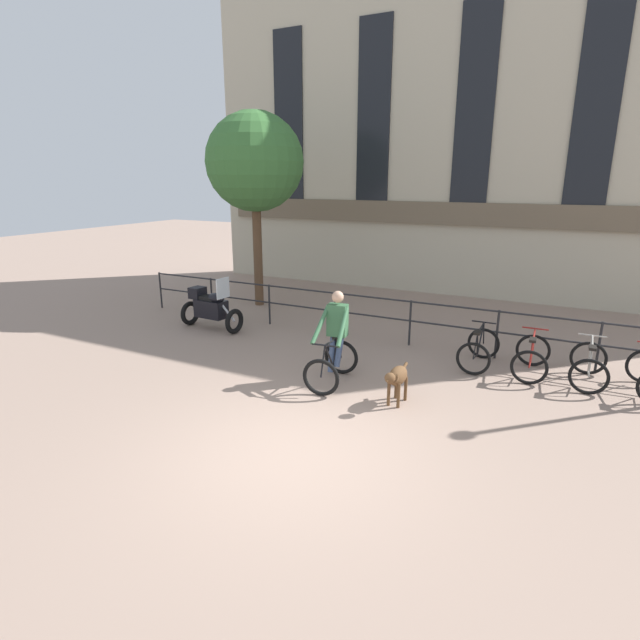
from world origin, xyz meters
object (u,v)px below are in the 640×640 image
(cyclist_with_bike, at_px, (334,343))
(parked_bicycle_mid_left, at_px, (531,357))
(parked_bicycle_mid_right, at_px, (589,366))
(parked_bicycle_near_lamp, at_px, (479,350))
(dog, at_px, (397,377))
(parked_motorcycle, at_px, (211,307))

(cyclist_with_bike, distance_m, parked_bicycle_mid_left, 3.84)
(cyclist_with_bike, relative_size, parked_bicycle_mid_right, 1.53)
(parked_bicycle_near_lamp, bearing_deg, parked_bicycle_mid_right, -179.18)
(dog, height_order, parked_bicycle_near_lamp, parked_bicycle_near_lamp)
(parked_bicycle_mid_right, bearing_deg, parked_bicycle_near_lamp, 0.01)
(parked_bicycle_near_lamp, height_order, parked_bicycle_mid_right, same)
(cyclist_with_bike, xyz_separation_m, parked_bicycle_mid_right, (4.22, 2.02, -0.41))
(dog, distance_m, parked_bicycle_mid_left, 3.07)
(parked_bicycle_mid_left, relative_size, parked_bicycle_mid_right, 1.01)
(dog, distance_m, parked_motorcycle, 5.92)
(dog, xyz_separation_m, parked_motorcycle, (-5.55, 2.04, 0.08))
(parked_motorcycle, xyz_separation_m, parked_bicycle_near_lamp, (6.46, 0.38, -0.20))
(parked_motorcycle, height_order, parked_bicycle_near_lamp, parked_motorcycle)
(parked_bicycle_mid_left, distance_m, parked_bicycle_mid_right, 0.98)
(cyclist_with_bike, bearing_deg, parked_motorcycle, 152.65)
(parked_motorcycle, height_order, parked_bicycle_mid_left, parked_motorcycle)
(dog, height_order, parked_bicycle_mid_left, parked_bicycle_mid_left)
(dog, relative_size, parked_bicycle_mid_right, 0.81)
(dog, relative_size, parked_bicycle_mid_left, 0.80)
(cyclist_with_bike, bearing_deg, dog, -22.44)
(dog, distance_m, parked_bicycle_mid_right, 3.75)
(dog, bearing_deg, parked_motorcycle, 162.69)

